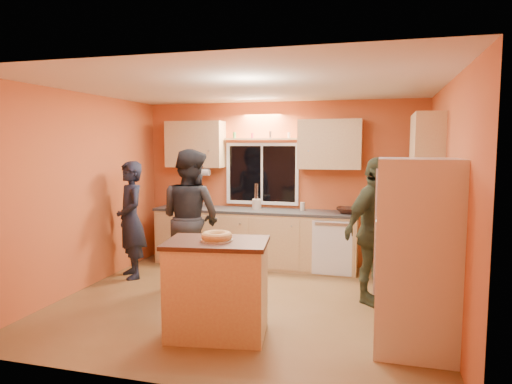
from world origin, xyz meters
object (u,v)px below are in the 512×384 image
(person_center, at_px, (191,218))
(person_left, at_px, (131,220))
(island, at_px, (217,287))
(person_right, at_px, (374,230))
(refrigerator, at_px, (416,256))

(person_center, bearing_deg, person_left, 13.32)
(person_center, bearing_deg, island, 142.96)
(person_right, bearing_deg, refrigerator, -127.90)
(person_center, bearing_deg, person_right, -160.02)
(island, relative_size, person_center, 0.59)
(refrigerator, relative_size, island, 1.65)
(island, bearing_deg, refrigerator, -3.38)
(person_right, bearing_deg, island, 167.89)
(refrigerator, bearing_deg, island, -174.89)
(island, bearing_deg, person_left, 131.67)
(refrigerator, xyz_separation_m, person_left, (-3.79, 1.41, -0.06))
(person_right, bearing_deg, person_center, 123.81)
(refrigerator, bearing_deg, person_right, 107.41)
(island, bearing_deg, person_center, 113.61)
(person_left, xyz_separation_m, person_right, (3.40, -0.17, 0.05))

